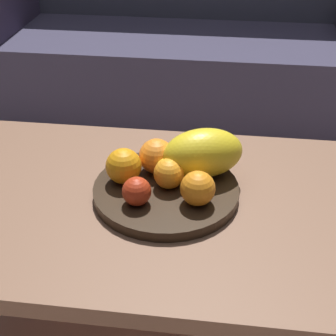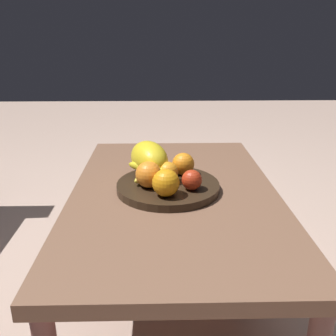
# 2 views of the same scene
# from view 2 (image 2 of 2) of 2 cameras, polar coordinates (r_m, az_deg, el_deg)

# --- Properties ---
(ground_plane) EXTENTS (8.00, 8.00, 0.00)m
(ground_plane) POSITION_cam_2_polar(r_m,az_deg,el_deg) (1.44, 0.87, -18.73)
(ground_plane) COLOR tan
(coffee_table) EXTENTS (1.08, 0.66, 0.42)m
(coffee_table) POSITION_cam_2_polar(r_m,az_deg,el_deg) (1.24, 0.96, -5.24)
(coffee_table) COLOR brown
(coffee_table) RESTS_ON ground_plane
(fruit_bowl) EXTENTS (0.33, 0.33, 0.03)m
(fruit_bowl) POSITION_cam_2_polar(r_m,az_deg,el_deg) (1.22, 0.00, -2.76)
(fruit_bowl) COLOR #2F2114
(fruit_bowl) RESTS_ON coffee_table
(melon_large_front) EXTENTS (0.22, 0.17, 0.11)m
(melon_large_front) POSITION_cam_2_polar(r_m,az_deg,el_deg) (1.26, -2.89, 1.45)
(melon_large_front) COLOR yellow
(melon_large_front) RESTS_ON fruit_bowl
(orange_front) EXTENTS (0.07, 0.07, 0.07)m
(orange_front) POSITION_cam_2_polar(r_m,az_deg,el_deg) (1.20, -0.05, -0.66)
(orange_front) COLOR orange
(orange_front) RESTS_ON fruit_bowl
(orange_left) EXTENTS (0.08, 0.08, 0.08)m
(orange_left) POSITION_cam_2_polar(r_m,az_deg,el_deg) (1.27, 2.34, 0.62)
(orange_left) COLOR orange
(orange_left) RESTS_ON fruit_bowl
(orange_right) EXTENTS (0.08, 0.08, 0.08)m
(orange_right) POSITION_cam_2_polar(r_m,az_deg,el_deg) (1.10, -0.33, -2.28)
(orange_right) COLOR orange
(orange_right) RESTS_ON fruit_bowl
(orange_back) EXTENTS (0.08, 0.08, 0.08)m
(orange_back) POSITION_cam_2_polar(r_m,az_deg,el_deg) (1.17, -2.97, -1.01)
(orange_back) COLOR orange
(orange_back) RESTS_ON fruit_bowl
(apple_front) EXTENTS (0.06, 0.06, 0.06)m
(apple_front) POSITION_cam_2_polar(r_m,az_deg,el_deg) (1.15, 3.66, -1.83)
(apple_front) COLOR #B53117
(apple_front) RESTS_ON fruit_bowl
(banana_bunch) EXTENTS (0.15, 0.14, 0.06)m
(banana_bunch) POSITION_cam_2_polar(r_m,az_deg,el_deg) (1.22, -2.92, -0.73)
(banana_bunch) COLOR yellow
(banana_bunch) RESTS_ON fruit_bowl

